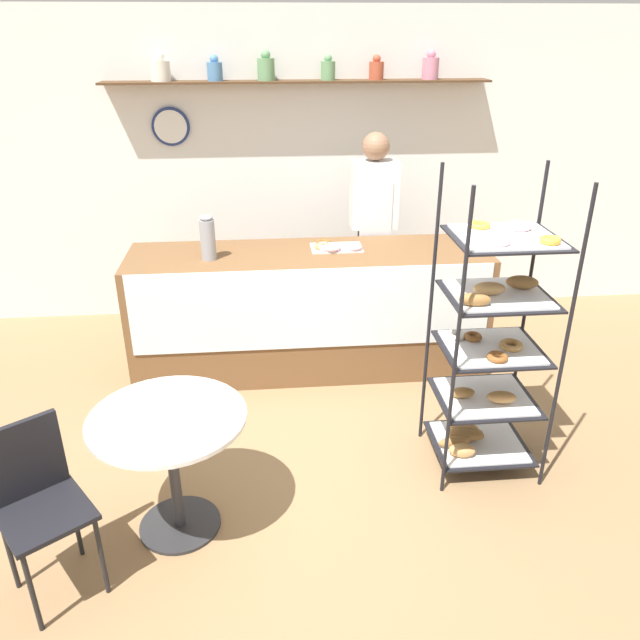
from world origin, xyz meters
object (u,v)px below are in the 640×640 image
at_px(donut_tray_counter, 331,246).
at_px(cafe_chair, 36,493).
at_px(coffee_carafe, 208,238).
at_px(pastry_rack, 489,352).
at_px(person_worker, 373,229).
at_px(cafe_table, 170,444).

bearing_deg(donut_tray_counter, cafe_chair, -127.30).
bearing_deg(coffee_carafe, pastry_rack, -36.37).
bearing_deg(donut_tray_counter, pastry_rack, -60.50).
xyz_separation_m(pastry_rack, donut_tray_counter, (-0.78, 1.39, 0.21)).
relative_size(pastry_rack, person_worker, 1.04).
relative_size(cafe_table, cafe_chair, 0.91).
xyz_separation_m(person_worker, cafe_table, (-1.44, -2.27, -0.43)).
xyz_separation_m(person_worker, coffee_carafe, (-1.32, -0.59, 0.15)).
distance_m(person_worker, cafe_table, 2.73).
distance_m(coffee_carafe, donut_tray_counter, 0.94).
height_order(cafe_table, donut_tray_counter, donut_tray_counter).
distance_m(cafe_table, coffee_carafe, 1.78).
bearing_deg(pastry_rack, coffee_carafe, 143.63).
relative_size(cafe_chair, coffee_carafe, 2.67).
bearing_deg(cafe_table, donut_tray_counter, 60.12).
relative_size(coffee_carafe, donut_tray_counter, 0.85).
relative_size(person_worker, cafe_table, 2.19).
xyz_separation_m(pastry_rack, coffee_carafe, (-1.70, 1.25, 0.35)).
relative_size(cafe_table, donut_tray_counter, 2.06).
distance_m(pastry_rack, coffee_carafe, 2.14).
bearing_deg(cafe_chair, donut_tray_counter, 16.78).
bearing_deg(person_worker, cafe_chair, -127.98).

